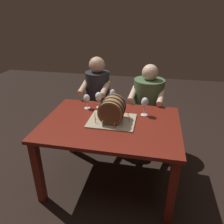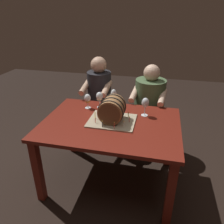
# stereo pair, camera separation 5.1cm
# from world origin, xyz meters

# --- Properties ---
(ground_plane) EXTENTS (8.00, 8.00, 0.00)m
(ground_plane) POSITION_xyz_m (0.00, 0.00, 0.00)
(ground_plane) COLOR black
(dining_table) EXTENTS (1.33, 0.95, 0.72)m
(dining_table) POSITION_xyz_m (0.00, 0.00, 0.62)
(dining_table) COLOR maroon
(dining_table) RESTS_ON ground
(barrel_cake) EXTENTS (0.45, 0.37, 0.25)m
(barrel_cake) POSITION_xyz_m (0.01, 0.03, 0.84)
(barrel_cake) COLOR tan
(barrel_cake) RESTS_ON dining_table
(wine_glass_white) EXTENTS (0.08, 0.08, 0.18)m
(wine_glass_white) POSITION_xyz_m (-0.20, 0.32, 0.85)
(wine_glass_white) COLOR white
(wine_glass_white) RESTS_ON dining_table
(wine_glass_empty) EXTENTS (0.07, 0.07, 0.20)m
(wine_glass_empty) POSITION_xyz_m (0.31, 0.22, 0.86)
(wine_glass_empty) COLOR white
(wine_glass_empty) RESTS_ON dining_table
(wine_glass_red) EXTENTS (0.07, 0.07, 0.20)m
(wine_glass_red) POSITION_xyz_m (-0.05, 0.38, 0.86)
(wine_glass_red) COLOR white
(wine_glass_red) RESTS_ON dining_table
(wine_glass_amber) EXTENTS (0.07, 0.07, 0.16)m
(wine_glass_amber) POSITION_xyz_m (-0.32, 0.27, 0.83)
(wine_glass_amber) COLOR white
(wine_glass_amber) RESTS_ON dining_table
(person_seated_left) EXTENTS (0.35, 0.45, 1.19)m
(person_seated_left) POSITION_xyz_m (-0.33, 0.74, 0.54)
(person_seated_left) COLOR black
(person_seated_left) RESTS_ON ground
(person_seated_right) EXTENTS (0.44, 0.52, 1.13)m
(person_seated_right) POSITION_xyz_m (0.33, 0.74, 0.54)
(person_seated_right) COLOR #2A3A24
(person_seated_right) RESTS_ON ground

